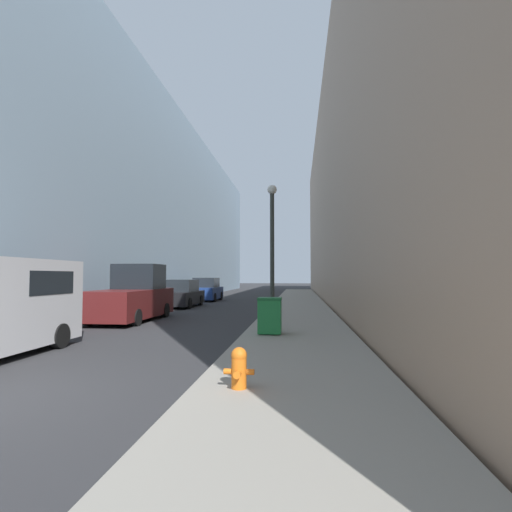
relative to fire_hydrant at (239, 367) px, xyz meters
name	(u,v)px	position (x,y,z in m)	size (l,w,h in m)	color
sidewalk_right	(299,307)	(0.92, 17.12, -0.39)	(3.40, 60.00, 0.13)	gray
building_left_glass	(115,209)	(-14.20, 25.12, 6.99)	(12.00, 60.00, 14.89)	#849EB2
building_right_stone	(400,194)	(8.72, 25.12, 7.73)	(12.00, 60.00, 16.38)	#9E7F66
fire_hydrant	(239,367)	(0.00, 0.00, 0.00)	(0.48, 0.36, 0.63)	orange
trash_bin	(270,315)	(0.05, 5.88, 0.23)	(0.70, 0.71, 1.09)	#1E7538
lamppost	(272,247)	(-0.12, 9.62, 2.58)	(0.38, 0.38, 5.40)	#2D332D
pickup_truck	(132,297)	(-6.10, 10.08, 0.51)	(2.15, 5.23, 2.39)	#561919
parked_sedan_near	(182,294)	(-6.18, 17.54, 0.29)	(1.89, 4.48, 1.65)	black
parked_sedan_far	(206,290)	(-6.08, 23.62, 0.33)	(1.95, 4.05, 1.75)	navy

